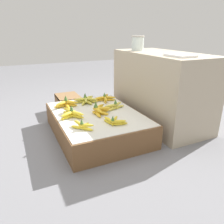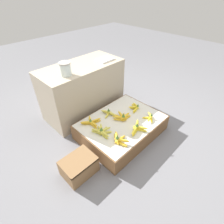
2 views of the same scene
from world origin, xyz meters
name	(u,v)px [view 2 (image 2 of 2)]	position (x,y,z in m)	size (l,w,h in m)	color
ground_plane	(121,133)	(0.00, 0.00, 0.00)	(10.00, 10.00, 0.00)	slate
display_platform	(121,127)	(0.00, 0.00, 0.11)	(1.00, 0.74, 0.21)	brown
back_vendor_table	(83,90)	(-0.02, 0.72, 0.36)	(1.11, 0.53, 0.72)	tan
wooden_crate	(79,166)	(-0.72, -0.08, 0.10)	(0.33, 0.25, 0.20)	olive
banana_bunch_front_left	(119,139)	(-0.28, -0.21, 0.25)	(0.16, 0.23, 0.11)	gold
banana_bunch_front_midleft	(137,128)	(0.00, -0.24, 0.24)	(0.25, 0.20, 0.11)	yellow
banana_bunch_front_midright	(150,117)	(0.27, -0.22, 0.24)	(0.19, 0.16, 0.09)	yellow
banana_bunch_middle_left	(102,131)	(-0.32, 0.01, 0.24)	(0.19, 0.25, 0.10)	gold
banana_bunch_middle_midleft	(122,117)	(0.03, 0.02, 0.25)	(0.22, 0.18, 0.11)	gold
banana_bunch_middle_midright	(135,108)	(0.30, 0.03, 0.24)	(0.17, 0.16, 0.09)	yellow
banana_bunch_back_left	(91,122)	(-0.30, 0.22, 0.24)	(0.24, 0.23, 0.09)	gold
banana_bunch_back_midleft	(108,113)	(-0.03, 0.20, 0.24)	(0.16, 0.22, 0.10)	#DBCC4C
glass_jar	(65,69)	(-0.30, 0.60, 0.80)	(0.13, 0.13, 0.15)	silver
foam_tray_white	(105,59)	(0.33, 0.62, 0.73)	(0.23, 0.17, 0.02)	white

